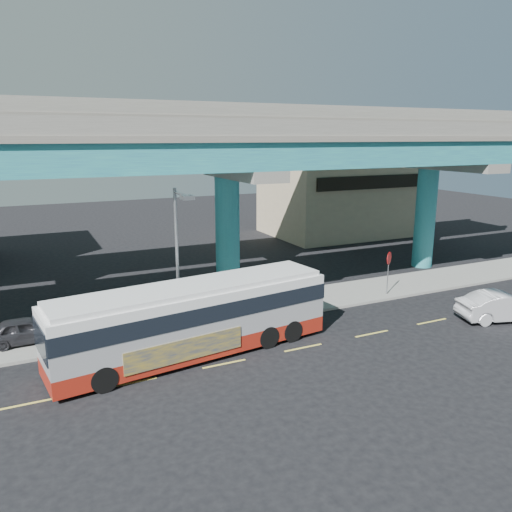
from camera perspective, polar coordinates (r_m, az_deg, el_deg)
name	(u,v)px	position (r m, az deg, el deg)	size (l,w,h in m)	color
ground	(300,345)	(24.18, 5.05, -10.15)	(120.00, 120.00, 0.00)	black
sidewalk	(252,309)	(28.69, -0.52, -6.06)	(70.00, 4.00, 0.15)	gray
lane_markings	(303,348)	(23.94, 5.42, -10.39)	(58.00, 0.12, 0.01)	#D8C64C
viaduct	(226,146)	(30.35, -3.48, 12.46)	(52.00, 12.40, 11.70)	#215D7E
building_beige	(340,199)	(51.62, 9.58, 6.45)	(14.00, 10.23, 7.00)	tan
transit_bus	(194,316)	(22.70, -7.08, -6.87)	(13.13, 4.44, 3.31)	maroon
sedan	(503,306)	(30.03, 26.36, -5.19)	(5.02, 2.95, 1.56)	#B4B4B9
parked_car	(26,330)	(26.18, -24.83, -7.69)	(3.67, 1.52, 1.24)	#2B2B30
street_lamp	(180,241)	(23.95, -8.71, 1.70)	(0.50, 2.37, 7.16)	gray
stop_sign	(389,263)	(31.56, 14.93, -0.83)	(0.71, 0.46, 2.71)	gray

